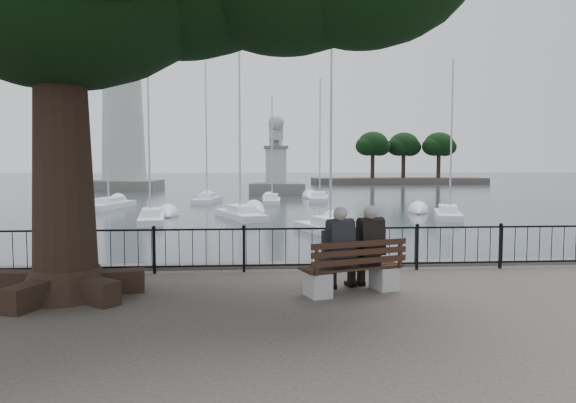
{
  "coord_description": "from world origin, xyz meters",
  "views": [
    {
      "loc": [
        -0.83,
        -9.03,
        2.43
      ],
      "look_at": [
        0.0,
        2.5,
        1.6
      ],
      "focal_mm": 32.0,
      "sensor_mm": 36.0,
      "label": 1
    }
  ],
  "objects": [
    {
      "name": "far_shore",
      "position": [
        25.54,
        79.46,
        3.0
      ],
      "size": [
        30.0,
        8.6,
        9.18
      ],
      "color": "#3D3833",
      "rests_on": "ground"
    },
    {
      "name": "bench",
      "position": [
        1.08,
        0.42,
        0.37
      ],
      "size": [
        2.07,
        1.19,
        1.05
      ],
      "color": "#A4A39E",
      "rests_on": "ground"
    },
    {
      "name": "sailboat_c",
      "position": [
        3.03,
        15.95,
        -0.66
      ],
      "size": [
        3.14,
        5.63,
        11.59
      ],
      "color": "white",
      "rests_on": "ground"
    },
    {
      "name": "harbor",
      "position": [
        0.0,
        3.0,
        -0.5
      ],
      "size": [
        260.0,
        260.0,
        1.2
      ],
      "color": "#5A5651",
      "rests_on": "ground"
    },
    {
      "name": "lion_monument",
      "position": [
        2.0,
        49.93,
        1.3
      ],
      "size": [
        6.21,
        6.21,
        9.11
      ],
      "color": "#5A5651",
      "rests_on": "ground"
    },
    {
      "name": "sailboat_d",
      "position": [
        11.8,
        22.99,
        -0.69
      ],
      "size": [
        2.99,
        5.49,
        10.25
      ],
      "color": "white",
      "rests_on": "ground"
    },
    {
      "name": "sailboat_g",
      "position": [
        5.6,
        39.12,
        -0.67
      ],
      "size": [
        2.62,
        5.98,
        11.69
      ],
      "color": "white",
      "rests_on": "ground"
    },
    {
      "name": "sailboat_e",
      "position": [
        -11.92,
        32.02,
        -0.65
      ],
      "size": [
        2.87,
        6.33,
        12.9
      ],
      "color": "white",
      "rests_on": "ground"
    },
    {
      "name": "lighthouse",
      "position": [
        -18.0,
        62.0,
        10.93
      ],
      "size": [
        9.23,
        9.23,
        28.5
      ],
      "color": "#5A5651",
      "rests_on": "ground"
    },
    {
      "name": "sailboat_a",
      "position": [
        -6.77,
        21.82,
        -0.71
      ],
      "size": [
        2.24,
        5.31,
        9.45
      ],
      "color": "white",
      "rests_on": "ground"
    },
    {
      "name": "person_left",
      "position": [
        0.76,
        0.43,
        0.76
      ],
      "size": [
        0.65,
        0.9,
        1.66
      ],
      "color": "black",
      "rests_on": "ground"
    },
    {
      "name": "railing",
      "position": [
        0.0,
        2.5,
        0.56
      ],
      "size": [
        22.06,
        0.06,
        1.0
      ],
      "color": "black",
      "rests_on": "ground"
    },
    {
      "name": "sailboat_h",
      "position": [
        -4.83,
        37.89,
        -0.64
      ],
      "size": [
        2.43,
        5.97,
        12.81
      ],
      "color": "white",
      "rests_on": "ground"
    },
    {
      "name": "sailboat_f",
      "position": [
        1.02,
        36.65,
        -0.7
      ],
      "size": [
        1.74,
        5.23,
        9.66
      ],
      "color": "white",
      "rests_on": "ground"
    },
    {
      "name": "sailboat_b",
      "position": [
        -1.53,
        23.59,
        -0.66
      ],
      "size": [
        3.59,
        6.1,
        11.99
      ],
      "color": "white",
      "rests_on": "ground"
    },
    {
      "name": "person_right",
      "position": [
        1.38,
        0.64,
        0.76
      ],
      "size": [
        0.65,
        0.9,
        1.66
      ],
      "color": "black",
      "rests_on": "ground"
    }
  ]
}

